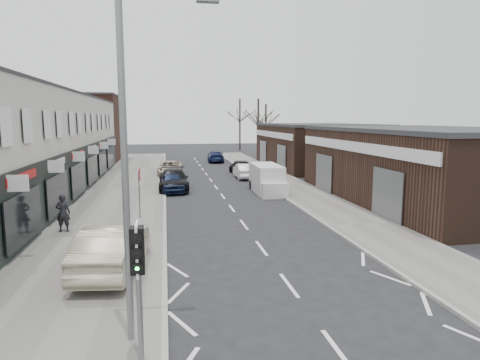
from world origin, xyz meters
name	(u,v)px	position (x,y,z in m)	size (l,w,h in m)	color
ground	(310,313)	(0.00, 0.00, 0.00)	(160.00, 160.00, 0.00)	black
pavement_left	(127,189)	(-6.75, 22.00, 0.06)	(5.50, 64.00, 0.12)	slate
pavement_right	(287,184)	(5.75, 22.00, 0.06)	(3.50, 64.00, 0.12)	slate
shop_terrace_left	(15,145)	(-13.50, 19.50, 3.55)	(8.00, 41.00, 7.10)	beige
brick_block_far	(85,129)	(-13.50, 45.00, 4.00)	(8.00, 10.00, 8.00)	#42251C
right_unit_near	(426,167)	(12.50, 14.00, 2.25)	(10.00, 18.00, 4.50)	#372319
right_unit_far	(317,147)	(12.50, 34.00, 2.25)	(10.00, 16.00, 4.50)	#372319
tree_far_a	(258,156)	(9.00, 48.00, 0.00)	(3.60, 3.60, 8.00)	#382D26
tree_far_b	(266,153)	(11.50, 54.00, 0.00)	(3.60, 3.60, 7.50)	#382D26
tree_far_c	(240,150)	(8.50, 60.00, 0.00)	(3.60, 3.60, 8.50)	#382D26
traffic_light	(138,261)	(-4.40, -2.02, 2.41)	(0.28, 0.60, 3.10)	slate
street_lamp	(132,149)	(-4.53, -0.80, 4.62)	(2.23, 0.22, 8.00)	slate
warning_sign	(140,178)	(-5.16, 12.00, 2.20)	(0.12, 0.80, 2.70)	slate
white_van	(267,179)	(3.35, 19.06, 0.94)	(1.89, 5.15, 1.99)	white
sedan_on_pavement	(113,248)	(-5.64, 3.99, 0.94)	(1.73, 4.95, 1.63)	#A49D83
pedestrian	(63,213)	(-8.50, 9.70, 1.00)	(0.64, 0.42, 1.76)	black
parked_car_left_a	(172,182)	(-3.40, 20.46, 0.69)	(1.64, 4.07, 1.39)	#121D38
parked_car_left_b	(174,180)	(-3.26, 21.23, 0.77)	(2.15, 5.30, 1.54)	black
parked_car_left_c	(170,168)	(-3.40, 29.98, 0.65)	(2.17, 4.70, 1.31)	#C3B19C
parked_car_right_a	(244,171)	(3.03, 26.52, 0.66)	(1.39, 4.00, 1.32)	white
parked_car_right_b	(241,167)	(3.32, 29.80, 0.69)	(1.62, 4.03, 1.37)	black
parked_car_right_c	(216,156)	(2.24, 41.36, 0.69)	(1.93, 4.74, 1.38)	#161E44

